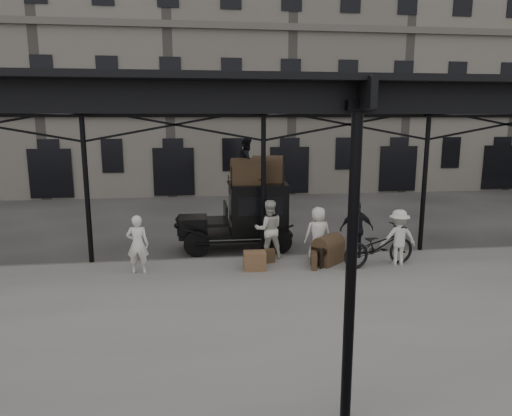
{
  "coord_description": "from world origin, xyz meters",
  "views": [
    {
      "loc": [
        -1.89,
        -11.11,
        4.19
      ],
      "look_at": [
        -0.27,
        1.6,
        1.7
      ],
      "focal_mm": 32.0,
      "sensor_mm": 36.0,
      "label": 1
    }
  ],
  "objects_px": {
    "porter_left": "(138,244)",
    "steamer_trunk_platform": "(328,251)",
    "steamer_trunk_roof_near": "(246,173)",
    "porter_official": "(357,229)",
    "bicycle": "(379,246)",
    "taxi": "(248,213)"
  },
  "relations": [
    {
      "from": "porter_left",
      "to": "steamer_trunk_platform",
      "type": "xyz_separation_m",
      "value": [
        5.26,
        0.21,
        -0.45
      ]
    },
    {
      "from": "porter_official",
      "to": "steamer_trunk_platform",
      "type": "height_order",
      "value": "porter_official"
    },
    {
      "from": "bicycle",
      "to": "steamer_trunk_roof_near",
      "type": "height_order",
      "value": "steamer_trunk_roof_near"
    },
    {
      "from": "steamer_trunk_roof_near",
      "to": "bicycle",
      "type": "bearing_deg",
      "value": -38.43
    },
    {
      "from": "taxi",
      "to": "porter_left",
      "type": "relative_size",
      "value": 2.3
    },
    {
      "from": "steamer_trunk_roof_near",
      "to": "porter_left",
      "type": "bearing_deg",
      "value": -147.17
    },
    {
      "from": "porter_left",
      "to": "steamer_trunk_roof_near",
      "type": "height_order",
      "value": "steamer_trunk_roof_near"
    },
    {
      "from": "porter_left",
      "to": "porter_official",
      "type": "xyz_separation_m",
      "value": [
        6.26,
        0.71,
        0.06
      ]
    },
    {
      "from": "steamer_trunk_roof_near",
      "to": "steamer_trunk_platform",
      "type": "relative_size",
      "value": 1.02
    },
    {
      "from": "porter_left",
      "to": "bicycle",
      "type": "relative_size",
      "value": 0.72
    },
    {
      "from": "taxi",
      "to": "steamer_trunk_roof_near",
      "type": "height_order",
      "value": "steamer_trunk_roof_near"
    },
    {
      "from": "steamer_trunk_roof_near",
      "to": "steamer_trunk_platform",
      "type": "height_order",
      "value": "steamer_trunk_roof_near"
    },
    {
      "from": "taxi",
      "to": "steamer_trunk_platform",
      "type": "bearing_deg",
      "value": -48.09
    },
    {
      "from": "bicycle",
      "to": "steamer_trunk_roof_near",
      "type": "distance_m",
      "value": 4.61
    },
    {
      "from": "porter_official",
      "to": "steamer_trunk_roof_near",
      "type": "bearing_deg",
      "value": -20.38
    },
    {
      "from": "porter_left",
      "to": "bicycle",
      "type": "xyz_separation_m",
      "value": [
        6.59,
        -0.23,
        -0.21
      ]
    },
    {
      "from": "porter_left",
      "to": "bicycle",
      "type": "bearing_deg",
      "value": -178.18
    },
    {
      "from": "steamer_trunk_roof_near",
      "to": "taxi",
      "type": "bearing_deg",
      "value": 69.18
    },
    {
      "from": "taxi",
      "to": "bicycle",
      "type": "height_order",
      "value": "taxi"
    },
    {
      "from": "porter_official",
      "to": "steamer_trunk_platform",
      "type": "distance_m",
      "value": 1.23
    },
    {
      "from": "porter_official",
      "to": "bicycle",
      "type": "height_order",
      "value": "porter_official"
    },
    {
      "from": "taxi",
      "to": "porter_left",
      "type": "bearing_deg",
      "value": -142.24
    }
  ]
}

